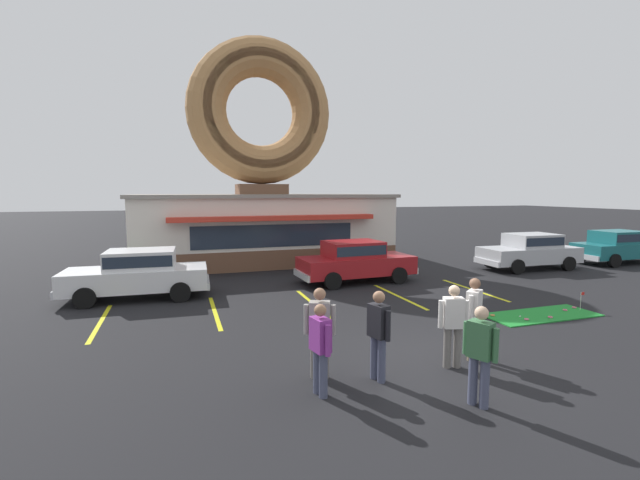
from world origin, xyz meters
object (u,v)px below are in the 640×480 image
(car_red, at_px, (355,260))
(pedestrian_crossing_woman, at_px, (320,328))
(car_silver, at_px, (530,250))
(pedestrian_leather_jacket_man, at_px, (378,331))
(car_white, at_px, (138,272))
(car_teal, at_px, (619,246))
(trash_bin, at_px, (133,268))
(pedestrian_hooded_kid, at_px, (480,351))
(pedestrian_blue_sweater_man, at_px, (320,345))
(pedestrian_clipboard_woman, at_px, (453,322))
(pedestrian_beanie_man, at_px, (474,314))
(putting_flag_pin, at_px, (582,297))
(golf_ball, at_px, (520,316))

(car_red, bearing_deg, pedestrian_crossing_woman, -117.50)
(car_silver, relative_size, pedestrian_leather_jacket_man, 2.73)
(car_white, height_order, pedestrian_leather_jacket_man, pedestrian_leather_jacket_man)
(car_teal, xyz_separation_m, trash_bin, (-22.15, 2.99, -0.37))
(car_teal, height_order, pedestrian_hooded_kid, pedestrian_hooded_kid)
(pedestrian_blue_sweater_man, xyz_separation_m, pedestrian_clipboard_woman, (2.86, 0.28, 0.04))
(pedestrian_hooded_kid, xyz_separation_m, trash_bin, (-6.30, 12.51, -0.43))
(car_white, xyz_separation_m, pedestrian_beanie_man, (7.03, -7.76, 0.09))
(pedestrian_crossing_woman, bearing_deg, car_teal, 23.18)
(car_red, xyz_separation_m, pedestrian_clipboard_woman, (-1.36, -8.08, 0.05))
(car_teal, relative_size, pedestrian_beanie_man, 2.68)
(car_red, bearing_deg, pedestrian_hooded_kid, -101.21)
(pedestrian_blue_sweater_man, relative_size, pedestrian_hooded_kid, 0.96)
(car_red, relative_size, pedestrian_crossing_woman, 2.69)
(pedestrian_hooded_kid, relative_size, pedestrian_clipboard_woman, 1.00)
(putting_flag_pin, height_order, pedestrian_blue_sweater_man, pedestrian_blue_sweater_man)
(golf_ball, bearing_deg, pedestrian_beanie_man, -147.59)
(golf_ball, xyz_separation_m, pedestrian_leather_jacket_man, (-5.48, -2.29, 0.89))
(car_red, xyz_separation_m, pedestrian_blue_sweater_man, (-4.22, -8.36, 0.01))
(putting_flag_pin, height_order, pedestrian_hooded_kid, pedestrian_hooded_kid)
(golf_ball, bearing_deg, car_silver, 44.11)
(car_white, height_order, pedestrian_blue_sweater_man, pedestrian_blue_sweater_man)
(car_silver, bearing_deg, golf_ball, -135.89)
(pedestrian_beanie_man, xyz_separation_m, trash_bin, (-7.50, 10.83, -0.46))
(car_silver, bearing_deg, pedestrian_crossing_woman, -148.22)
(pedestrian_crossing_woman, bearing_deg, pedestrian_leather_jacket_man, -23.88)
(putting_flag_pin, xyz_separation_m, pedestrian_crossing_woman, (-8.68, -1.83, 0.52))
(putting_flag_pin, distance_m, trash_bin, 15.61)
(putting_flag_pin, height_order, car_teal, car_teal)
(car_silver, height_order, pedestrian_hooded_kid, pedestrian_hooded_kid)
(car_silver, height_order, pedestrian_beanie_man, pedestrian_beanie_man)
(golf_ball, distance_m, car_silver, 8.62)
(car_teal, bearing_deg, pedestrian_crossing_woman, -156.82)
(pedestrian_leather_jacket_man, relative_size, pedestrian_crossing_woman, 0.98)
(pedestrian_hooded_kid, bearing_deg, pedestrian_crossing_woman, 139.25)
(pedestrian_leather_jacket_man, bearing_deg, putting_flag_pin, 16.43)
(pedestrian_blue_sweater_man, distance_m, pedestrian_crossing_woman, 0.69)
(putting_flag_pin, xyz_separation_m, car_silver, (3.95, 6.00, 0.43))
(car_red, height_order, trash_bin, car_red)
(car_white, bearing_deg, car_red, 0.67)
(car_white, relative_size, trash_bin, 4.74)
(car_teal, bearing_deg, car_silver, 178.62)
(pedestrian_crossing_woman, bearing_deg, car_silver, 31.78)
(car_red, distance_m, trash_bin, 8.73)
(golf_ball, bearing_deg, pedestrian_hooded_kid, -139.76)
(pedestrian_beanie_man, bearing_deg, car_red, 84.96)
(pedestrian_hooded_kid, bearing_deg, golf_ball, 40.24)
(putting_flag_pin, relative_size, car_silver, 0.12)
(car_red, height_order, pedestrian_crossing_woman, pedestrian_crossing_woman)
(pedestrian_hooded_kid, xyz_separation_m, pedestrian_leather_jacket_man, (-1.13, 1.39, 0.01))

